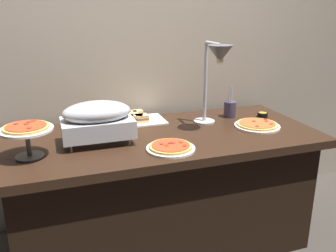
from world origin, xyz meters
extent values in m
plane|color=#38332D|center=(0.00, 0.00, 0.00)|extent=(8.00, 8.00, 0.00)
cube|color=tan|center=(0.00, 0.50, 1.20)|extent=(4.40, 0.04, 2.40)
cube|color=black|center=(0.00, 0.00, 0.73)|extent=(1.90, 0.84, 0.05)
cube|color=black|center=(0.00, 0.00, 0.35)|extent=(1.75, 0.74, 0.71)
cylinder|color=#B7BABF|center=(-0.54, -0.11, 0.78)|extent=(0.01, 0.01, 0.04)
cylinder|color=#B7BABF|center=(-0.22, -0.11, 0.78)|extent=(0.01, 0.01, 0.04)
cylinder|color=#B7BABF|center=(-0.54, 0.08, 0.78)|extent=(0.01, 0.01, 0.04)
cylinder|color=#B7BABF|center=(-0.22, 0.08, 0.78)|extent=(0.01, 0.01, 0.04)
cube|color=#B7BABF|center=(-0.38, -0.02, 0.85)|extent=(0.40, 0.24, 0.10)
ellipsoid|color=#B7BABF|center=(-0.38, -0.02, 0.94)|extent=(0.38, 0.23, 0.12)
cylinder|color=#B7BABF|center=(0.34, 0.14, 0.77)|extent=(0.14, 0.14, 0.01)
cylinder|color=#B7BABF|center=(0.34, 0.14, 1.03)|extent=(0.02, 0.02, 0.51)
cylinder|color=#B7BABF|center=(0.34, 0.05, 1.28)|extent=(0.02, 0.19, 0.02)
cone|color=#595B60|center=(0.34, -0.04, 1.23)|extent=(0.15, 0.15, 0.10)
sphere|color=#F9EAB2|center=(0.34, -0.04, 1.19)|extent=(0.04, 0.04, 0.04)
cylinder|color=white|center=(0.62, -0.06, 0.77)|extent=(0.29, 0.29, 0.01)
cylinder|color=#DBA856|center=(0.62, -0.06, 0.78)|extent=(0.26, 0.26, 0.01)
cylinder|color=#C65628|center=(0.62, -0.06, 0.79)|extent=(0.23, 0.23, 0.00)
cylinder|color=maroon|center=(0.62, -0.03, 0.79)|extent=(0.02, 0.02, 0.00)
cylinder|color=maroon|center=(0.69, -0.11, 0.79)|extent=(0.02, 0.02, 0.00)
cylinder|color=maroon|center=(0.71, -0.02, 0.79)|extent=(0.02, 0.02, 0.00)
cylinder|color=maroon|center=(0.70, -0.05, 0.79)|extent=(0.02, 0.02, 0.00)
cylinder|color=maroon|center=(0.58, -0.12, 0.79)|extent=(0.02, 0.02, 0.00)
cylinder|color=white|center=(-0.03, -0.25, 0.77)|extent=(0.27, 0.27, 0.01)
cylinder|color=gold|center=(-0.03, -0.25, 0.78)|extent=(0.23, 0.23, 0.01)
cylinder|color=#AD3D1E|center=(-0.03, -0.25, 0.79)|extent=(0.21, 0.21, 0.00)
cylinder|color=maroon|center=(-0.03, -0.23, 0.79)|extent=(0.02, 0.02, 0.00)
cylinder|color=maroon|center=(0.03, -0.23, 0.79)|extent=(0.02, 0.02, 0.00)
cylinder|color=maroon|center=(-0.07, -0.22, 0.79)|extent=(0.02, 0.02, 0.00)
cylinder|color=maroon|center=(0.04, -0.29, 0.79)|extent=(0.02, 0.02, 0.00)
cylinder|color=maroon|center=(-0.05, -0.25, 0.79)|extent=(0.02, 0.02, 0.00)
cylinder|color=maroon|center=(-0.01, -0.23, 0.79)|extent=(0.02, 0.02, 0.00)
cylinder|color=#595B60|center=(-0.75, -0.11, 0.83)|extent=(0.02, 0.02, 0.14)
cylinder|color=#595B60|center=(-0.75, -0.11, 0.76)|extent=(0.15, 0.15, 0.01)
cylinder|color=white|center=(-0.75, -0.11, 0.91)|extent=(0.26, 0.26, 0.01)
cylinder|color=#DBA856|center=(-0.75, -0.11, 0.92)|extent=(0.23, 0.23, 0.01)
cylinder|color=#AD3D1E|center=(-0.75, -0.11, 0.93)|extent=(0.20, 0.20, 0.00)
cylinder|color=maroon|center=(-0.74, -0.06, 0.93)|extent=(0.02, 0.02, 0.00)
cylinder|color=maroon|center=(-0.72, -0.04, 0.93)|extent=(0.02, 0.02, 0.00)
cylinder|color=maroon|center=(-0.80, -0.07, 0.93)|extent=(0.02, 0.02, 0.00)
cylinder|color=maroon|center=(-0.75, -0.09, 0.93)|extent=(0.02, 0.02, 0.00)
cylinder|color=maroon|center=(-0.73, -0.16, 0.93)|extent=(0.02, 0.02, 0.00)
cube|color=white|center=(-0.07, 0.30, 0.77)|extent=(0.34, 0.25, 0.01)
cube|color=tan|center=(-0.06, 0.36, 0.78)|extent=(0.07, 0.06, 0.02)
cube|color=brown|center=(-0.06, 0.36, 0.80)|extent=(0.07, 0.06, 0.01)
cube|color=tan|center=(-0.06, 0.36, 0.81)|extent=(0.07, 0.06, 0.02)
cube|color=tan|center=(-0.06, 0.25, 0.78)|extent=(0.08, 0.07, 0.02)
cube|color=brown|center=(-0.06, 0.25, 0.80)|extent=(0.08, 0.07, 0.01)
cube|color=tan|center=(-0.06, 0.25, 0.81)|extent=(0.08, 0.07, 0.02)
cube|color=tan|center=(-0.10, 0.35, 0.78)|extent=(0.08, 0.07, 0.02)
cube|color=brown|center=(-0.10, 0.35, 0.80)|extent=(0.08, 0.07, 0.01)
cube|color=tan|center=(-0.10, 0.35, 0.81)|extent=(0.08, 0.07, 0.02)
cube|color=tan|center=(-0.15, 0.27, 0.78)|extent=(0.08, 0.09, 0.02)
cube|color=brown|center=(-0.15, 0.27, 0.80)|extent=(0.08, 0.09, 0.01)
cube|color=tan|center=(-0.15, 0.27, 0.81)|extent=(0.08, 0.09, 0.02)
cube|color=tan|center=(-0.15, 0.27, 0.78)|extent=(0.09, 0.08, 0.02)
cube|color=brown|center=(-0.15, 0.27, 0.80)|extent=(0.09, 0.08, 0.01)
cube|color=tan|center=(-0.15, 0.27, 0.81)|extent=(0.09, 0.08, 0.02)
cube|color=tan|center=(-0.08, 0.27, 0.78)|extent=(0.09, 0.10, 0.02)
cube|color=brown|center=(-0.08, 0.27, 0.80)|extent=(0.09, 0.10, 0.01)
cube|color=tan|center=(-0.08, 0.27, 0.81)|extent=(0.09, 0.10, 0.02)
cube|color=tan|center=(-0.15, 0.37, 0.78)|extent=(0.10, 0.10, 0.02)
cube|color=brown|center=(-0.15, 0.37, 0.80)|extent=(0.10, 0.10, 0.01)
cube|color=tan|center=(-0.15, 0.37, 0.81)|extent=(0.10, 0.10, 0.02)
cylinder|color=black|center=(0.78, 0.12, 0.78)|extent=(0.07, 0.07, 0.03)
cylinder|color=gold|center=(0.78, 0.12, 0.79)|extent=(0.06, 0.06, 0.01)
cylinder|color=#383347|center=(0.56, 0.20, 0.82)|extent=(0.08, 0.08, 0.11)
cylinder|color=#B7BABF|center=(0.55, 0.19, 0.88)|extent=(0.02, 0.02, 0.16)
cylinder|color=#B7BABF|center=(0.57, 0.20, 0.89)|extent=(0.02, 0.02, 0.19)
cylinder|color=#B7BABF|center=(0.58, 0.21, 0.89)|extent=(0.03, 0.02, 0.19)
camera|label=1|loc=(-0.63, -1.97, 1.49)|focal=38.82mm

